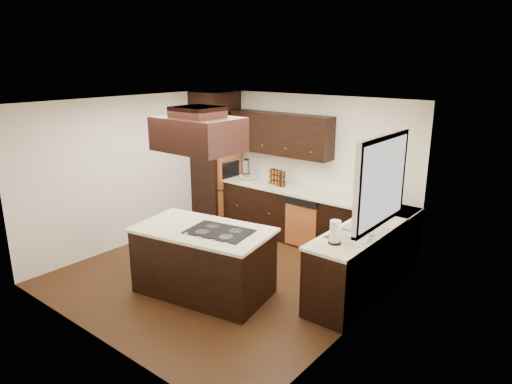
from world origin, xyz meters
TOP-DOWN VIEW (x-y plane):
  - floor at (0.00, 0.00)m, footprint 4.20×4.20m
  - ceiling at (0.00, 0.00)m, footprint 4.20×4.20m
  - wall_back at (0.00, 2.11)m, footprint 4.20×0.02m
  - wall_front at (0.00, -2.11)m, footprint 4.20×0.02m
  - wall_left at (-2.11, 0.00)m, footprint 0.02×4.20m
  - wall_right at (2.11, 0.00)m, footprint 0.02×4.20m
  - oven_column at (-1.78, 1.71)m, footprint 0.65×0.75m
  - wall_oven_face at (-1.43, 1.71)m, footprint 0.05×0.62m
  - base_cabinets_back at (0.03, 1.80)m, footprint 2.93×0.60m
  - base_cabinets_right at (1.80, 0.90)m, footprint 0.60×2.40m
  - countertop_back at (0.03, 1.79)m, footprint 2.93×0.63m
  - countertop_right at (1.79, 0.90)m, footprint 0.63×2.40m
  - upper_cabinets at (-0.43, 1.93)m, footprint 2.00×0.34m
  - dishwasher_front at (0.33, 1.50)m, footprint 0.60×0.05m
  - window_frame at (2.07, 0.55)m, footprint 0.06×1.32m
  - window_pane at (2.10, 0.55)m, footprint 0.00×1.20m
  - curtain_left at (2.01, 0.13)m, footprint 0.02×0.34m
  - curtain_right at (2.01, 0.97)m, footprint 0.02×0.34m
  - sink_rim at (1.80, 0.55)m, footprint 0.52×0.84m
  - island at (0.14, -0.57)m, footprint 1.87×1.24m
  - island_top at (0.14, -0.57)m, footprint 1.95×1.32m
  - cooktop at (0.39, -0.52)m, footprint 0.90×0.68m
  - range_hood at (0.10, -0.55)m, footprint 1.05×0.72m
  - hood_duct at (0.10, -0.55)m, footprint 0.55×0.50m
  - blender_base at (-1.09, 1.80)m, footprint 0.15×0.15m
  - blender_pitcher at (-1.09, 1.80)m, footprint 0.13×0.13m
  - spice_rack at (-0.38, 1.81)m, footprint 0.34×0.17m
  - mixing_bowl at (-1.04, 1.79)m, footprint 0.34×0.34m
  - soap_bottle at (1.78, 0.96)m, footprint 0.09×0.10m
  - paper_towel at (1.74, 0.07)m, footprint 0.15×0.15m

SIDE VIEW (x-z plane):
  - floor at x=0.00m, z-range -0.02..0.00m
  - dishwasher_front at x=0.33m, z-range 0.04..0.76m
  - base_cabinets_back at x=0.03m, z-range 0.00..0.88m
  - base_cabinets_right at x=1.80m, z-range 0.00..0.88m
  - island at x=0.14m, z-range 0.00..0.88m
  - countertop_back at x=0.03m, z-range 0.88..0.92m
  - countertop_right at x=1.79m, z-range 0.88..0.92m
  - island_top at x=0.14m, z-range 0.88..0.92m
  - sink_rim at x=1.80m, z-range 0.92..0.93m
  - cooktop at x=0.39m, z-range 0.92..0.93m
  - mixing_bowl at x=-1.04m, z-range 0.92..0.99m
  - blender_base at x=-1.09m, z-range 0.92..1.02m
  - soap_bottle at x=1.78m, z-range 0.92..1.10m
  - spice_rack at x=-0.38m, z-range 0.92..1.19m
  - oven_column at x=-1.78m, z-range 0.00..2.12m
  - paper_towel at x=1.74m, z-range 0.92..1.21m
  - wall_oven_face at x=-1.43m, z-range 0.73..1.51m
  - blender_pitcher at x=-1.09m, z-range 1.02..1.28m
  - wall_back at x=0.00m, z-range 0.00..2.50m
  - wall_front at x=0.00m, z-range 0.00..2.50m
  - wall_left at x=-2.11m, z-range 0.00..2.50m
  - wall_right at x=2.11m, z-range 0.00..2.50m
  - window_frame at x=2.07m, z-range 1.09..2.21m
  - window_pane at x=2.10m, z-range 1.15..2.15m
  - curtain_left at x=2.01m, z-range 1.25..2.15m
  - curtain_right at x=2.01m, z-range 1.25..2.15m
  - upper_cabinets at x=-0.43m, z-range 1.45..2.17m
  - range_hood at x=0.10m, z-range 1.95..2.37m
  - hood_duct at x=0.10m, z-range 2.37..2.50m
  - ceiling at x=0.00m, z-range 2.50..2.52m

